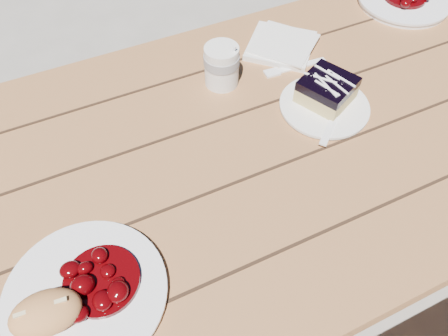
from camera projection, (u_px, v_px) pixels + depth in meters
name	position (u px, v px, depth m)	size (l,w,h in m)	color
ground	(270.00, 273.00, 1.51)	(60.00, 60.00, 0.00)	gray
picnic_table	(291.00, 170.00, 1.04)	(2.00, 1.55, 0.75)	brown
main_plate	(86.00, 294.00, 0.68)	(0.25, 0.25, 0.02)	white
goulash_stew	(100.00, 276.00, 0.67)	(0.12, 0.12, 0.04)	#4A0205
bread_roll	(46.00, 313.00, 0.63)	(0.10, 0.07, 0.05)	tan
dessert_plate	(324.00, 107.00, 0.94)	(0.19, 0.19, 0.01)	white
blueberry_cake	(327.00, 89.00, 0.92)	(0.13, 0.13, 0.06)	tan
fork_dessert	(331.00, 124.00, 0.90)	(0.03, 0.16, 0.01)	white
coffee_cup	(222.00, 66.00, 0.96)	(0.08, 0.08, 0.09)	white
napkin_stack	(281.00, 46.00, 1.06)	(0.15, 0.15, 0.01)	white
fork_table	(301.00, 65.00, 1.03)	(0.03, 0.16, 0.01)	white
second_plate	(403.00, 1.00, 1.18)	(0.24, 0.24, 0.02)	white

